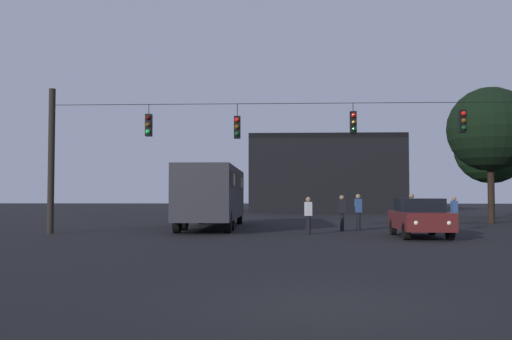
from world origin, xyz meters
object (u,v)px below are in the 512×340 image
Objects in this scene: pedestrian_crossing_left at (454,211)px; pedestrian_crossing_right at (342,211)px; pedestrian_crossing_center at (412,209)px; pedestrian_near_bus at (358,210)px; pedestrian_trailing at (308,213)px; tree_left_silhouette at (491,148)px; tree_behind_building at (490,129)px; car_near_right at (419,217)px; city_bus at (213,191)px.

pedestrian_crossing_right reaches higher than pedestrian_crossing_left.
pedestrian_crossing_left is at bearing 14.59° from pedestrian_crossing_center.
pedestrian_crossing_left is 4.60m from pedestrian_near_bus.
pedestrian_crossing_right is 2.85m from pedestrian_trailing.
tree_behind_building reaches higher than tree_left_silhouette.
pedestrian_crossing_left reaches higher than pedestrian_trailing.
pedestrian_crossing_right is 13.18m from tree_behind_building.
pedestrian_near_bus is at bearing 178.72° from pedestrian_crossing_center.
pedestrian_crossing_left is at bearing 10.15° from pedestrian_crossing_right.
car_near_right is 2.52× the size of pedestrian_crossing_center.
pedestrian_crossing_center reaches higher than pedestrian_crossing_left.
tree_behind_building reaches higher than pedestrian_crossing_center.
pedestrian_crossing_left is (2.75, 4.82, 0.09)m from car_near_right.
tree_behind_building is at bearing 40.21° from pedestrian_near_bus.
pedestrian_trailing is at bearing 160.26° from car_near_right.
pedestrian_crossing_center is 1.02× the size of pedestrian_near_bus.
tree_behind_building is (-3.05, -8.54, 0.40)m from tree_left_silhouette.
city_bus is 6.65m from pedestrian_trailing.
car_near_right is (8.87, -6.24, -1.07)m from city_bus.
city_bus is 10.89m from car_near_right.
tree_behind_building is (6.27, 7.44, 4.54)m from pedestrian_crossing_center.
city_bus is at bearing 144.86° from car_near_right.
pedestrian_trailing is 15.82m from tree_behind_building.
pedestrian_crossing_center is at bearing 7.21° from pedestrian_crossing_right.
pedestrian_crossing_left is at bearing 60.26° from car_near_right.
pedestrian_near_bus is at bearing 30.13° from pedestrian_crossing_right.
pedestrian_crossing_center reaches higher than pedestrian_crossing_right.
city_bus reaches higher than pedestrian_crossing_right.
pedestrian_near_bus reaches higher than car_near_right.
pedestrian_crossing_center is at bearing -165.41° from pedestrian_crossing_left.
car_near_right is 4.32m from pedestrian_crossing_center.
tree_behind_building reaches higher than pedestrian_crossing_right.
pedestrian_trailing is (4.59, -4.71, -0.98)m from city_bus.
tree_left_silhouette is at bearing 53.49° from pedestrian_near_bus.
pedestrian_crossing_left is 17.55m from tree_left_silhouette.
tree_behind_building is (6.91, 11.71, 4.73)m from car_near_right.
pedestrian_near_bus is 0.21× the size of tree_behind_building.
pedestrian_crossing_left is at bearing -121.13° from tree_behind_building.
pedestrian_near_bus is at bearing -126.51° from tree_left_silhouette.
city_bus is 6.36× the size of pedestrian_crossing_center.
city_bus reaches higher than pedestrian_crossing_center.
pedestrian_crossing_right is 21.09m from tree_left_silhouette.
city_bus is 7.36m from pedestrian_near_bus.
pedestrian_crossing_center is 1.10× the size of pedestrian_trailing.
tree_left_silhouette is at bearing 52.47° from pedestrian_crossing_right.
tree_left_silhouette is at bearing 52.73° from pedestrian_trailing.
tree_left_silhouette reaches higher than pedestrian_crossing_right.
pedestrian_near_bus is 12.31m from tree_behind_building.
tree_left_silhouette reaches higher than pedestrian_crossing_left.
pedestrian_crossing_center is at bearing -11.70° from city_bus.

